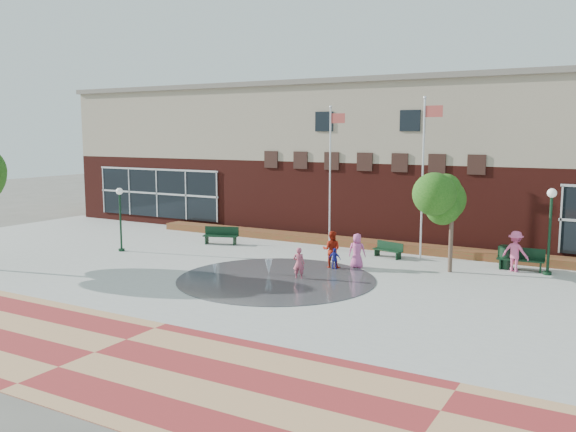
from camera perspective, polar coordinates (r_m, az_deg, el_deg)
The scene contains 22 objects.
ground at distance 23.48m, azimuth -4.89°, elevation -7.46°, with size 120.00×120.00×0.00m, color #666056.
plaza_concrete at distance 26.76m, azimuth 0.00°, elevation -5.52°, with size 46.00×18.00×0.01m, color #A8A8A0.
paver_band at distance 18.43m, azimuth -17.64°, elevation -12.11°, with size 46.00×6.00×0.01m, color maroon.
splash_pad at distance 25.92m, azimuth -1.10°, elevation -5.96°, with size 8.40×8.40×0.01m, color #383A3D.
library_building at distance 38.36m, azimuth 10.09°, elevation 5.40°, with size 44.40×10.40×9.20m.
flower_bed at distance 33.43m, azimuth 6.49°, elevation -2.88°, with size 26.00×1.20×0.40m, color #A81B1C.
flagpole_left at distance 31.99m, azimuth 4.03°, elevation 4.28°, with size 0.89×0.15×7.57m.
flagpole_right at distance 30.36m, azimuth 12.59°, elevation 4.31°, with size 0.98×0.16×7.91m.
lamp_left at distance 32.81m, azimuth -15.43°, elevation 0.35°, with size 0.35×0.35×3.34m.
lamp_right at distance 28.60m, azimuth 23.33°, elevation -0.49°, with size 0.40×0.40×3.80m.
bench_left at distance 34.07m, azimuth -6.30°, elevation -2.14°, with size 2.01×1.14×0.98m.
bench_mid at distance 30.65m, azimuth 9.32°, elevation -3.42°, with size 1.64×0.87×0.79m.
bench_right at distance 29.40m, azimuth 20.92°, elevation -4.17°, with size 2.06×0.71×1.02m.
trash_can at distance 29.54m, azimuth 19.75°, elevation -3.64°, with size 0.65×0.65×1.07m.
tree_mid at distance 27.63m, azimuth 15.13°, elevation 1.59°, with size 2.69×2.69×4.54m.
water_jet_a at distance 26.73m, azimuth -1.81°, elevation -5.54°, with size 0.34×0.34×0.67m, color white.
water_jet_b at distance 27.00m, azimuth -6.87°, elevation -5.46°, with size 0.19×0.19×0.42m, color white.
child_splash at distance 25.83m, azimuth 1.02°, elevation -4.45°, with size 0.50×0.33×1.37m, color #BF4F64.
adult_red at distance 27.97m, azimuth 4.09°, elevation -3.16°, with size 0.84×0.65×1.72m, color #A8200E.
adult_pink at distance 28.08m, azimuth 6.48°, elevation -3.26°, with size 0.79×0.51×1.61m, color #D1559A.
child_blue at distance 27.68m, azimuth 4.39°, elevation -4.04°, with size 0.58×0.24×1.00m, color #23259E.
person_bench at distance 28.96m, azimuth 20.51°, elevation -3.14°, with size 1.19×0.68×1.84m, color #ED5991.
Camera 1 is at (12.93, -18.60, 6.16)m, focal length 38.00 mm.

